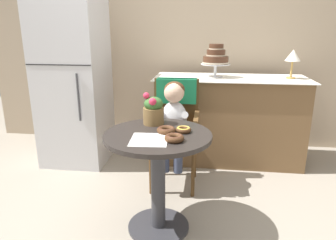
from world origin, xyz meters
TOP-DOWN VIEW (x-y plane):
  - ground_plane at (0.00, 0.00)m, footprint 8.00×8.00m
  - back_wall at (0.00, 1.85)m, footprint 4.80×0.10m
  - cafe_table at (0.00, 0.00)m, footprint 0.72×0.72m
  - wicker_chair at (0.04, 0.74)m, footprint 0.42×0.45m
  - seated_child at (0.04, 0.59)m, footprint 0.27×0.32m
  - paper_napkin at (-0.03, -0.13)m, footprint 0.24×0.26m
  - donut_front at (0.17, 0.05)m, footprint 0.11×0.11m
  - donut_mid at (0.12, -0.13)m, footprint 0.12×0.12m
  - donut_side at (0.05, 0.02)m, footprint 0.13×0.13m
  - flower_vase at (-0.06, 0.21)m, footprint 0.15×0.15m
  - display_counter at (0.55, 1.30)m, footprint 1.56×0.62m
  - tiered_cake_stand at (0.39, 1.30)m, footprint 0.30×0.30m
  - table_lamp at (1.14, 1.31)m, footprint 0.15×0.15m
  - refrigerator at (-1.05, 1.10)m, footprint 0.64×0.63m

SIDE VIEW (x-z plane):
  - ground_plane at x=0.00m, z-range 0.00..0.00m
  - display_counter at x=0.55m, z-range 0.00..0.90m
  - cafe_table at x=0.00m, z-range 0.15..0.87m
  - wicker_chair at x=0.04m, z-range 0.16..1.12m
  - seated_child at x=0.04m, z-range 0.31..1.04m
  - paper_napkin at x=-0.03m, z-range 0.72..0.72m
  - donut_front at x=0.17m, z-range 0.72..0.76m
  - donut_side at x=0.05m, z-range 0.72..0.76m
  - donut_mid at x=0.12m, z-range 0.72..0.76m
  - flower_vase at x=-0.06m, z-range 0.71..0.94m
  - refrigerator at x=-1.05m, z-range 0.00..1.70m
  - tiered_cake_stand at x=0.39m, z-range 0.93..1.27m
  - table_lamp at x=1.14m, z-range 0.97..1.26m
  - back_wall at x=0.00m, z-range 0.00..2.70m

